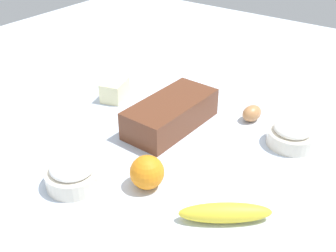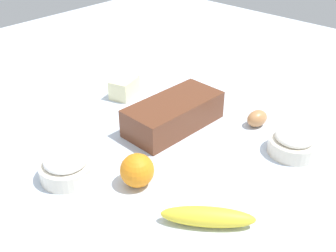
# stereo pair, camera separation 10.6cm
# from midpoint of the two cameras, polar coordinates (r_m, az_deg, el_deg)

# --- Properties ---
(ground_plane) EXTENTS (2.40, 2.40, 0.02)m
(ground_plane) POSITION_cam_midpoint_polar(r_m,az_deg,el_deg) (1.09, -2.79, -2.32)
(ground_plane) COLOR silver
(loaf_pan) EXTENTS (0.28, 0.14, 0.08)m
(loaf_pan) POSITION_cam_midpoint_polar(r_m,az_deg,el_deg) (1.12, -2.30, 1.75)
(loaf_pan) COLOR brown
(loaf_pan) RESTS_ON ground_plane
(flour_bowl) EXTENTS (0.12, 0.12, 0.06)m
(flour_bowl) POSITION_cam_midpoint_polar(r_m,az_deg,el_deg) (1.08, 14.29, -1.24)
(flour_bowl) COLOR silver
(flour_bowl) RESTS_ON ground_plane
(sugar_bowl) EXTENTS (0.13, 0.13, 0.07)m
(sugar_bowl) POSITION_cam_midpoint_polar(r_m,az_deg,el_deg) (0.95, -16.30, -6.48)
(sugar_bowl) COLOR silver
(sugar_bowl) RESTS_ON ground_plane
(banana) EXTENTS (0.15, 0.18, 0.04)m
(banana) POSITION_cam_midpoint_polar(r_m,az_deg,el_deg) (0.84, 4.37, -12.17)
(banana) COLOR yellow
(banana) RESTS_ON ground_plane
(orange_fruit) EXTENTS (0.08, 0.08, 0.08)m
(orange_fruit) POSITION_cam_midpoint_polar(r_m,az_deg,el_deg) (0.91, -6.33, -6.57)
(orange_fruit) COLOR orange
(orange_fruit) RESTS_ON ground_plane
(butter_block) EXTENTS (0.10, 0.09, 0.06)m
(butter_block) POSITION_cam_midpoint_polar(r_m,az_deg,el_deg) (1.29, -9.81, 4.92)
(butter_block) COLOR #F4EDB2
(butter_block) RESTS_ON ground_plane
(egg_near_butter) EXTENTS (0.07, 0.06, 0.05)m
(egg_near_butter) POSITION_cam_midpoint_polar(r_m,az_deg,el_deg) (1.17, 9.14, 1.70)
(egg_near_butter) COLOR #BC804D
(egg_near_butter) RESTS_ON ground_plane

